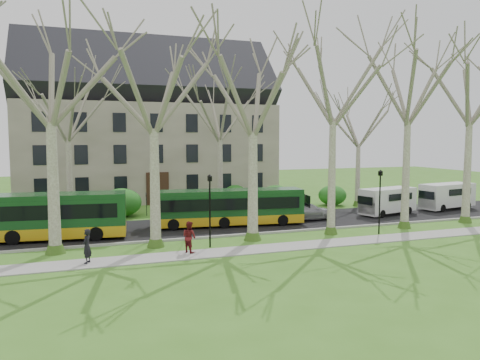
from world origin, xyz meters
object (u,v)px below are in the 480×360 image
bus_follow (229,207)px  pedestrian_a (87,246)px  sedan (307,211)px  van_a (388,201)px  bus_lead (27,217)px  van_b (447,196)px  pedestrian_b (189,237)px

bus_follow → pedestrian_a: bus_follow is taller
sedan → van_a: van_a is taller
bus_lead → van_a: bus_lead is taller
van_b → bus_lead: bearing=173.2°
bus_follow → sedan: 6.60m
bus_lead → bus_follow: (13.66, 0.64, -0.14)m
bus_lead → bus_follow: bus_lead is taller
bus_lead → pedestrian_b: bus_lead is taller
bus_follow → pedestrian_b: (-4.67, -7.11, -0.49)m
van_a → van_b: bearing=-7.2°
bus_lead → van_b: bearing=9.1°
van_a → van_b: van_b is taller
bus_follow → sedan: (6.56, 0.14, -0.70)m
bus_lead → sedan: size_ratio=2.59×
bus_follow → van_a: 14.23m
van_b → pedestrian_a: 32.51m
van_a → pedestrian_b: (-18.90, -7.29, -0.23)m
bus_lead → bus_follow: bearing=9.3°
bus_lead → sedan: 20.26m
bus_lead → pedestrian_a: bearing=-57.0°
bus_follow → van_a: bearing=7.6°
sedan → pedestrian_a: pedestrian_a is taller
sedan → pedestrian_b: (-11.23, -7.25, 0.21)m
van_a → pedestrian_b: 20.25m
bus_lead → van_a: 27.90m
bus_follow → van_b: 21.20m
sedan → pedestrian_b: 13.37m
van_b → pedestrian_b: 27.05m
bus_follow → pedestrian_b: 8.52m
bus_follow → sedan: bearing=8.1°
van_b → pedestrian_b: bearing=-172.1°
bus_lead → van_b: size_ratio=2.26×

